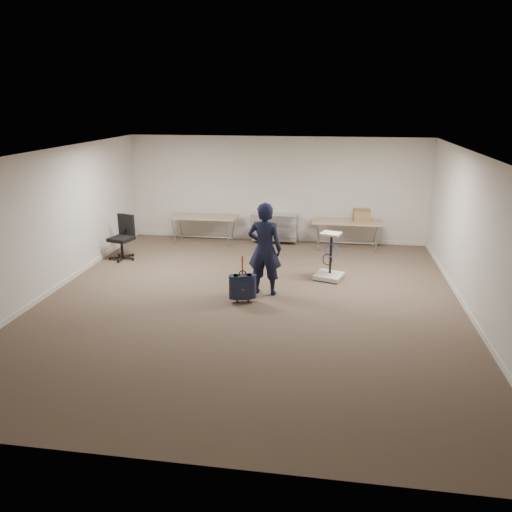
# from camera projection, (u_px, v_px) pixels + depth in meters

# --- Properties ---
(ground) EXTENTS (9.00, 9.00, 0.00)m
(ground) POSITION_uv_depth(u_px,v_px,m) (250.00, 302.00, 9.56)
(ground) COLOR #4B3B2D
(ground) RESTS_ON ground
(room_shell) EXTENTS (8.00, 9.00, 9.00)m
(room_shell) POSITION_uv_depth(u_px,v_px,m) (260.00, 275.00, 10.84)
(room_shell) COLOR silver
(room_shell) RESTS_ON ground
(folding_table_left) EXTENTS (1.80, 0.75, 0.73)m
(folding_table_left) POSITION_uv_depth(u_px,v_px,m) (204.00, 218.00, 13.35)
(folding_table_left) COLOR #907B58
(folding_table_left) RESTS_ON ground
(folding_table_right) EXTENTS (1.80, 0.75, 0.73)m
(folding_table_right) POSITION_uv_depth(u_px,v_px,m) (347.00, 223.00, 12.81)
(folding_table_right) COLOR #907B58
(folding_table_right) RESTS_ON ground
(wire_shelf) EXTENTS (1.22, 0.47, 0.80)m
(wire_shelf) POSITION_uv_depth(u_px,v_px,m) (275.00, 227.00, 13.39)
(wire_shelf) COLOR silver
(wire_shelf) RESTS_ON ground
(person) EXTENTS (0.71, 0.49, 1.85)m
(person) POSITION_uv_depth(u_px,v_px,m) (265.00, 249.00, 9.71)
(person) COLOR black
(person) RESTS_ON ground
(suitcase) EXTENTS (0.38, 0.28, 0.92)m
(suitcase) POSITION_uv_depth(u_px,v_px,m) (243.00, 287.00, 9.45)
(suitcase) COLOR black
(suitcase) RESTS_ON ground
(office_chair) EXTENTS (0.65, 0.65, 1.07)m
(office_chair) POSITION_uv_depth(u_px,v_px,m) (123.00, 246.00, 12.08)
(office_chair) COLOR black
(office_chair) RESTS_ON ground
(equipment_cart) EXTENTS (0.70, 0.70, 1.03)m
(equipment_cart) POSITION_uv_depth(u_px,v_px,m) (329.00, 267.00, 10.72)
(equipment_cart) COLOR beige
(equipment_cart) RESTS_ON ground
(cardboard_box) EXTENTS (0.45, 0.35, 0.31)m
(cardboard_box) POSITION_uv_depth(u_px,v_px,m) (362.00, 215.00, 12.73)
(cardboard_box) COLOR olive
(cardboard_box) RESTS_ON folding_table_right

